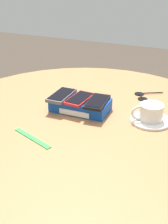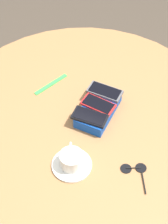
{
  "view_description": "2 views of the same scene",
  "coord_description": "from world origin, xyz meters",
  "px_view_note": "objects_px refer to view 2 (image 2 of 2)",
  "views": [
    {
      "loc": [
        0.38,
        -0.87,
        1.26
      ],
      "look_at": [
        0.0,
        0.0,
        0.79
      ],
      "focal_mm": 50.0,
      "sensor_mm": 36.0,
      "label": 1
    },
    {
      "loc": [
        0.81,
        0.39,
        1.84
      ],
      "look_at": [
        0.0,
        0.0,
        0.79
      ],
      "focal_mm": 60.0,
      "sensor_mm": 36.0,
      "label": 2
    }
  ],
  "objects_px": {
    "phone_box": "(98,110)",
    "phone_black": "(90,117)",
    "lanyard_strap": "(51,84)",
    "phone_gray": "(105,92)",
    "phone_red": "(98,104)",
    "sunglasses": "(135,170)",
    "coffee_cup": "(71,159)",
    "saucer": "(72,165)",
    "round_table": "(84,136)"
  },
  "relations": [
    {
      "from": "phone_black",
      "to": "saucer",
      "type": "bearing_deg",
      "value": 6.5
    },
    {
      "from": "phone_box",
      "to": "saucer",
      "type": "relative_size",
      "value": 1.5
    },
    {
      "from": "lanyard_strap",
      "to": "phone_gray",
      "type": "bearing_deg",
      "value": 93.81
    },
    {
      "from": "phone_gray",
      "to": "phone_red",
      "type": "relative_size",
      "value": 1.02
    },
    {
      "from": "saucer",
      "to": "phone_black",
      "type": "bearing_deg",
      "value": -173.5
    },
    {
      "from": "phone_gray",
      "to": "phone_black",
      "type": "distance_m",
      "value": 0.14
    },
    {
      "from": "saucer",
      "to": "coffee_cup",
      "type": "relative_size",
      "value": 1.35
    },
    {
      "from": "sunglasses",
      "to": "phone_red",
      "type": "bearing_deg",
      "value": -129.2
    },
    {
      "from": "phone_box",
      "to": "coffee_cup",
      "type": "xyz_separation_m",
      "value": [
        0.25,
        0.01,
        0.01
      ]
    },
    {
      "from": "phone_box",
      "to": "saucer",
      "type": "bearing_deg",
      "value": 3.74
    },
    {
      "from": "phone_box",
      "to": "phone_gray",
      "type": "bearing_deg",
      "value": -175.27
    },
    {
      "from": "phone_red",
      "to": "saucer",
      "type": "distance_m",
      "value": 0.25
    },
    {
      "from": "phone_gray",
      "to": "phone_black",
      "type": "bearing_deg",
      "value": 0.53
    },
    {
      "from": "phone_red",
      "to": "coffee_cup",
      "type": "relative_size",
      "value": 1.27
    },
    {
      "from": "phone_red",
      "to": "coffee_cup",
      "type": "bearing_deg",
      "value": 3.95
    },
    {
      "from": "phone_red",
      "to": "coffee_cup",
      "type": "xyz_separation_m",
      "value": [
        0.25,
        0.02,
        -0.01
      ]
    },
    {
      "from": "round_table",
      "to": "saucer",
      "type": "xyz_separation_m",
      "value": [
        0.22,
        0.06,
        0.13
      ]
    },
    {
      "from": "phone_gray",
      "to": "lanyard_strap",
      "type": "bearing_deg",
      "value": -86.19
    },
    {
      "from": "sunglasses",
      "to": "lanyard_strap",
      "type": "bearing_deg",
      "value": -117.15
    },
    {
      "from": "round_table",
      "to": "saucer",
      "type": "height_order",
      "value": "saucer"
    },
    {
      "from": "phone_box",
      "to": "sunglasses",
      "type": "relative_size",
      "value": 1.81
    },
    {
      "from": "phone_box",
      "to": "lanyard_strap",
      "type": "distance_m",
      "value": 0.24
    },
    {
      "from": "phone_red",
      "to": "sunglasses",
      "type": "height_order",
      "value": "phone_red"
    },
    {
      "from": "saucer",
      "to": "coffee_cup",
      "type": "distance_m",
      "value": 0.03
    },
    {
      "from": "coffee_cup",
      "to": "lanyard_strap",
      "type": "bearing_deg",
      "value": -140.51
    },
    {
      "from": "round_table",
      "to": "saucer",
      "type": "distance_m",
      "value": 0.26
    },
    {
      "from": "phone_gray",
      "to": "coffee_cup",
      "type": "xyz_separation_m",
      "value": [
        0.32,
        0.02,
        -0.01
      ]
    },
    {
      "from": "phone_black",
      "to": "sunglasses",
      "type": "distance_m",
      "value": 0.25
    },
    {
      "from": "saucer",
      "to": "round_table",
      "type": "bearing_deg",
      "value": -164.6
    },
    {
      "from": "phone_black",
      "to": "round_table",
      "type": "bearing_deg",
      "value": -130.52
    },
    {
      "from": "saucer",
      "to": "phone_gray",
      "type": "bearing_deg",
      "value": -176.04
    },
    {
      "from": "phone_black",
      "to": "sunglasses",
      "type": "xyz_separation_m",
      "value": [
        0.11,
        0.22,
        -0.05
      ]
    },
    {
      "from": "phone_box",
      "to": "sunglasses",
      "type": "bearing_deg",
      "value": 50.84
    },
    {
      "from": "round_table",
      "to": "lanyard_strap",
      "type": "bearing_deg",
      "value": -114.83
    },
    {
      "from": "phone_box",
      "to": "round_table",
      "type": "bearing_deg",
      "value": -53.05
    },
    {
      "from": "phone_box",
      "to": "phone_black",
      "type": "relative_size",
      "value": 1.57
    },
    {
      "from": "phone_black",
      "to": "coffee_cup",
      "type": "distance_m",
      "value": 0.18
    },
    {
      "from": "phone_box",
      "to": "sunglasses",
      "type": "height_order",
      "value": "phone_box"
    },
    {
      "from": "phone_box",
      "to": "phone_red",
      "type": "distance_m",
      "value": 0.03
    },
    {
      "from": "saucer",
      "to": "phone_red",
      "type": "bearing_deg",
      "value": -175.77
    },
    {
      "from": "phone_red",
      "to": "sunglasses",
      "type": "xyz_separation_m",
      "value": [
        0.18,
        0.21,
        -0.05
      ]
    },
    {
      "from": "sunglasses",
      "to": "phone_box",
      "type": "bearing_deg",
      "value": -129.16
    },
    {
      "from": "phone_black",
      "to": "phone_gray",
      "type": "bearing_deg",
      "value": -179.47
    },
    {
      "from": "phone_gray",
      "to": "coffee_cup",
      "type": "height_order",
      "value": "coffee_cup"
    },
    {
      "from": "round_table",
      "to": "phone_black",
      "type": "bearing_deg",
      "value": 49.48
    },
    {
      "from": "round_table",
      "to": "sunglasses",
      "type": "bearing_deg",
      "value": 61.18
    },
    {
      "from": "saucer",
      "to": "sunglasses",
      "type": "bearing_deg",
      "value": 110.9
    },
    {
      "from": "phone_gray",
      "to": "phone_black",
      "type": "height_order",
      "value": "phone_gray"
    },
    {
      "from": "round_table",
      "to": "phone_black",
      "type": "height_order",
      "value": "phone_black"
    },
    {
      "from": "round_table",
      "to": "phone_gray",
      "type": "height_order",
      "value": "phone_gray"
    }
  ]
}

